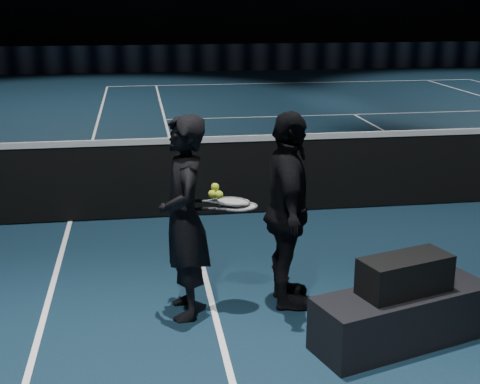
# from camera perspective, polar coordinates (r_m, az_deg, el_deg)

# --- Properties ---
(sponsor_backdrop) EXTENTS (22.00, 0.15, 0.90)m
(sponsor_backdrop) POSITION_cam_1_polar(r_m,az_deg,el_deg) (23.56, 2.73, 11.46)
(sponsor_backdrop) COLOR black
(sponsor_backdrop) RESTS_ON floor
(player_bench) EXTENTS (1.45, 0.84, 0.41)m
(player_bench) POSITION_cam_1_polar(r_m,az_deg,el_deg) (5.21, 13.63, -10.33)
(player_bench) COLOR black
(player_bench) RESTS_ON floor
(racket_bag) EXTENTS (0.74, 0.48, 0.28)m
(racket_bag) POSITION_cam_1_polar(r_m,az_deg,el_deg) (5.07, 13.89, -6.85)
(racket_bag) COLOR black
(racket_bag) RESTS_ON player_bench
(bag_signature) EXTENTS (0.31, 0.10, 0.09)m
(bag_signature) POSITION_cam_1_polar(r_m,az_deg,el_deg) (4.94, 14.55, -7.52)
(bag_signature) COLOR white
(bag_signature) RESTS_ON racket_bag
(player_a) EXTENTS (0.41, 0.61, 1.64)m
(player_a) POSITION_cam_1_polar(r_m,az_deg,el_deg) (5.30, -4.80, -2.23)
(player_a) COLOR black
(player_a) RESTS_ON floor
(player_b) EXTENTS (0.50, 1.00, 1.64)m
(player_b) POSITION_cam_1_polar(r_m,az_deg,el_deg) (5.45, 4.10, -1.65)
(player_b) COLOR black
(player_b) RESTS_ON floor
(racket_lower) EXTENTS (0.69, 0.25, 0.03)m
(racket_lower) POSITION_cam_1_polar(r_m,az_deg,el_deg) (5.34, -0.02, -1.25)
(racket_lower) COLOR black
(racket_lower) RESTS_ON player_a
(racket_upper) EXTENTS (0.70, 0.30, 0.10)m
(racket_upper) POSITION_cam_1_polar(r_m,az_deg,el_deg) (5.36, -0.63, -0.82)
(racket_upper) COLOR black
(racket_upper) RESTS_ON player_b
(tennis_balls) EXTENTS (0.12, 0.10, 0.12)m
(tennis_balls) POSITION_cam_1_polar(r_m,az_deg,el_deg) (5.28, -2.11, -0.02)
(tennis_balls) COLOR #C7D02C
(tennis_balls) RESTS_ON racket_upper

